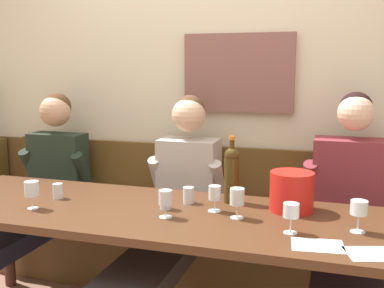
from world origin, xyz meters
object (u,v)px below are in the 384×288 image
(ice_bucket, at_px, (292,191))
(wine_glass_center_rear, at_px, (359,209))
(person_center_left_seat, at_px, (29,199))
(wine_glass_center_front, at_px, (165,199))
(dining_table, at_px, (153,224))
(water_tumbler_center, at_px, (189,195))
(wine_glass_left_end, at_px, (291,211))
(water_tumbler_left, at_px, (58,191))
(wine_bottle_green_tall, at_px, (232,173))
(wine_glass_near_bucket, at_px, (32,189))
(wine_glass_by_bottle, at_px, (215,195))
(person_left_seat, at_px, (173,209))
(person_center_right_seat, at_px, (351,228))
(water_tumbler_right, at_px, (165,200))
(wine_glass_mid_right, at_px, (237,197))
(wall_bench, at_px, (192,247))

(ice_bucket, xyz_separation_m, wine_glass_center_rear, (0.31, -0.23, 0.00))
(person_center_left_seat, distance_m, ice_bucket, 1.68)
(wine_glass_center_front, bearing_deg, dining_table, 137.30)
(person_center_left_seat, xyz_separation_m, water_tumbler_center, (1.13, -0.15, 0.16))
(wine_glass_left_end, distance_m, water_tumbler_left, 1.30)
(dining_table, height_order, wine_bottle_green_tall, wine_bottle_green_tall)
(dining_table, relative_size, wine_glass_near_bucket, 17.43)
(wine_glass_by_bottle, bearing_deg, water_tumbler_left, -177.81)
(person_left_seat, bearing_deg, wine_glass_left_end, -33.46)
(wine_glass_near_bucket, bearing_deg, person_center_right_seat, 17.78)
(wine_glass_left_end, height_order, water_tumbler_right, wine_glass_left_end)
(water_tumbler_left, xyz_separation_m, water_tumbler_center, (0.72, 0.13, 0.00))
(person_center_left_seat, height_order, water_tumbler_center, person_center_left_seat)
(wine_glass_near_bucket, distance_m, wine_glass_by_bottle, 0.93)
(dining_table, height_order, person_center_right_seat, person_center_right_seat)
(dining_table, bearing_deg, ice_bucket, 16.38)
(water_tumbler_right, bearing_deg, wine_glass_center_rear, -3.87)
(dining_table, distance_m, wine_bottle_green_tall, 0.49)
(person_center_left_seat, xyz_separation_m, wine_glass_mid_right, (1.42, -0.31, 0.22))
(wine_glass_mid_right, relative_size, water_tumbler_right, 1.51)
(person_center_left_seat, relative_size, wine_glass_near_bucket, 8.90)
(wall_bench, distance_m, water_tumbler_right, 0.83)
(person_left_seat, relative_size, wine_glass_mid_right, 8.72)
(water_tumbler_left, bearing_deg, water_tumbler_center, 10.22)
(person_center_left_seat, distance_m, water_tumbler_left, 0.52)
(wine_glass_center_front, relative_size, wine_glass_by_bottle, 1.03)
(dining_table, height_order, water_tumbler_right, water_tumbler_right)
(wine_bottle_green_tall, relative_size, water_tumbler_right, 3.69)
(wine_glass_by_bottle, bearing_deg, wine_glass_center_rear, -8.40)
(wine_glass_by_bottle, distance_m, water_tumbler_center, 0.20)
(wall_bench, bearing_deg, wine_glass_mid_right, -57.23)
(wine_glass_center_rear, bearing_deg, wine_bottle_green_tall, 156.16)
(wine_glass_mid_right, bearing_deg, water_tumbler_right, 175.06)
(water_tumbler_center, bearing_deg, wine_bottle_green_tall, 21.33)
(person_left_seat, height_order, person_center_right_seat, person_center_right_seat)
(wall_bench, relative_size, wine_glass_by_bottle, 21.27)
(wall_bench, distance_m, wine_glass_mid_right, 0.98)
(ice_bucket, distance_m, wine_glass_near_bucket, 1.32)
(wine_glass_center_front, xyz_separation_m, water_tumbler_right, (-0.05, 0.13, -0.04))
(ice_bucket, relative_size, wine_glass_by_bottle, 1.66)
(person_left_seat, bearing_deg, water_tumbler_center, -49.03)
(water_tumbler_right, xyz_separation_m, water_tumbler_left, (-0.64, 0.00, -0.01))
(dining_table, height_order, person_left_seat, person_left_seat)
(wine_glass_center_rear, relative_size, wine_glass_left_end, 1.06)
(wine_glass_mid_right, xyz_separation_m, wine_glass_by_bottle, (-0.13, 0.07, -0.02))
(person_center_right_seat, height_order, wine_glass_center_front, person_center_right_seat)
(wall_bench, bearing_deg, ice_bucket, -35.28)
(wine_glass_near_bucket, height_order, water_tumbler_center, wine_glass_near_bucket)
(wine_glass_center_rear, relative_size, wine_glass_center_front, 1.06)
(person_center_right_seat, distance_m, wine_glass_mid_right, 0.67)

